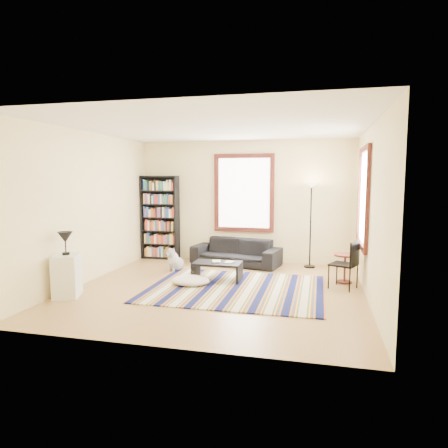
% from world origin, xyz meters
% --- Properties ---
extents(floor, '(5.00, 5.00, 0.10)m').
position_xyz_m(floor, '(0.00, 0.00, -0.05)').
color(floor, '#A07949').
rests_on(floor, ground).
extents(ceiling, '(5.00, 5.00, 0.10)m').
position_xyz_m(ceiling, '(0.00, 0.00, 2.85)').
color(ceiling, white).
rests_on(ceiling, floor).
extents(wall_back, '(5.00, 0.10, 2.80)m').
position_xyz_m(wall_back, '(0.00, 2.55, 1.40)').
color(wall_back, '#FFEFAB').
rests_on(wall_back, floor).
extents(wall_front, '(5.00, 0.10, 2.80)m').
position_xyz_m(wall_front, '(0.00, -2.55, 1.40)').
color(wall_front, '#FFEFAB').
rests_on(wall_front, floor).
extents(wall_left, '(0.10, 5.00, 2.80)m').
position_xyz_m(wall_left, '(-2.55, 0.00, 1.40)').
color(wall_left, '#FFEFAB').
rests_on(wall_left, floor).
extents(wall_right, '(0.10, 5.00, 2.80)m').
position_xyz_m(wall_right, '(2.55, 0.00, 1.40)').
color(wall_right, '#FFEFAB').
rests_on(wall_right, floor).
extents(window_back, '(1.20, 0.06, 1.60)m').
position_xyz_m(window_back, '(0.00, 2.47, 1.60)').
color(window_back, white).
rests_on(window_back, wall_back).
extents(window_right, '(0.06, 1.20, 1.60)m').
position_xyz_m(window_right, '(2.47, 0.80, 1.60)').
color(window_right, white).
rests_on(window_right, wall_right).
extents(rug, '(3.07, 2.46, 0.02)m').
position_xyz_m(rug, '(0.31, 0.08, 0.01)').
color(rug, '#0D1345').
rests_on(rug, floor).
extents(sofa, '(2.09, 1.15, 0.58)m').
position_xyz_m(sofa, '(-0.10, 2.05, 0.29)').
color(sofa, black).
rests_on(sofa, floor).
extents(bookshelf, '(0.90, 0.30, 2.00)m').
position_xyz_m(bookshelf, '(-2.03, 2.32, 1.00)').
color(bookshelf, black).
rests_on(bookshelf, floor).
extents(coffee_table, '(1.02, 0.80, 0.36)m').
position_xyz_m(coffee_table, '(-0.14, 0.55, 0.18)').
color(coffee_table, black).
rests_on(coffee_table, floor).
extents(book_a, '(0.25, 0.21, 0.02)m').
position_xyz_m(book_a, '(-0.24, 0.55, 0.37)').
color(book_a, beige).
rests_on(book_a, coffee_table).
extents(book_b, '(0.18, 0.23, 0.02)m').
position_xyz_m(book_b, '(0.01, 0.60, 0.37)').
color(book_b, beige).
rests_on(book_b, coffee_table).
extents(floor_cushion, '(0.82, 0.70, 0.18)m').
position_xyz_m(floor_cushion, '(-0.54, 0.13, 0.09)').
color(floor_cushion, beige).
rests_on(floor_cushion, floor).
extents(floor_lamp, '(0.40, 0.40, 1.86)m').
position_xyz_m(floor_lamp, '(1.53, 2.15, 0.93)').
color(floor_lamp, black).
rests_on(floor_lamp, floor).
extents(side_table, '(0.50, 0.50, 0.54)m').
position_xyz_m(side_table, '(2.20, 0.98, 0.27)').
color(side_table, '#491812').
rests_on(side_table, floor).
extents(folding_chair, '(0.55, 0.54, 0.86)m').
position_xyz_m(folding_chair, '(2.15, 0.57, 0.43)').
color(folding_chair, black).
rests_on(folding_chair, floor).
extents(white_cabinet, '(0.53, 0.60, 0.70)m').
position_xyz_m(white_cabinet, '(-2.30, -1.00, 0.35)').
color(white_cabinet, white).
rests_on(white_cabinet, floor).
extents(table_lamp, '(0.30, 0.30, 0.38)m').
position_xyz_m(table_lamp, '(-2.30, -1.00, 0.89)').
color(table_lamp, black).
rests_on(table_lamp, white_cabinet).
extents(dog, '(0.50, 0.58, 0.49)m').
position_xyz_m(dog, '(-1.20, 1.16, 0.25)').
color(dog, '#A8A8A8').
rests_on(dog, floor).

